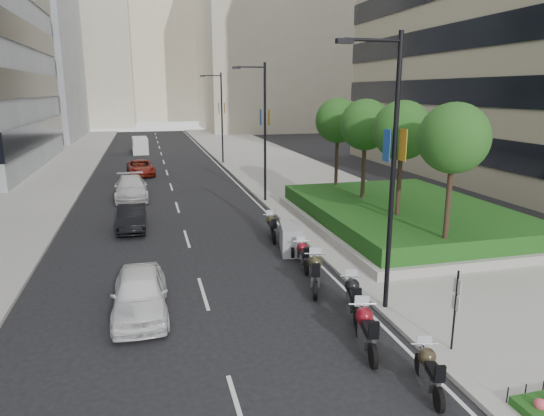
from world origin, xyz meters
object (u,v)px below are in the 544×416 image
object	(u,v)px
motorcycle_6	(272,227)
delivery_van	(140,146)
lamp_post_0	(389,162)
motorcycle_0	(429,371)
car_c	(131,188)
motorcycle_4	(303,255)
motorcycle_5	(290,239)
car_a	(140,293)
lamp_post_1	(263,126)
car_d	(141,168)
car_b	(132,217)
lamp_post_2	(220,113)
parking_sign	(455,306)
motorcycle_2	(353,297)
motorcycle_3	(315,273)
motorcycle_1	(366,330)

from	to	relation	value
motorcycle_6	delivery_van	bearing A→B (deg)	17.19
lamp_post_0	motorcycle_6	size ratio (longest dim) A/B	3.91
motorcycle_0	car_c	bearing A→B (deg)	31.59
motorcycle_4	motorcycle_5	xyz separation A→B (m)	(0.07, 2.07, 0.09)
car_a	lamp_post_1	bearing A→B (deg)	63.36
motorcycle_0	motorcycle_4	bearing A→B (deg)	16.51
car_c	car_d	world-z (taller)	car_c
car_b	car_d	bearing A→B (deg)	89.47
lamp_post_2	parking_sign	world-z (taller)	lamp_post_2
car_b	lamp_post_1	bearing A→B (deg)	29.56
lamp_post_0	motorcycle_5	xyz separation A→B (m)	(-1.19, 6.70, -4.42)
car_c	parking_sign	bearing A→B (deg)	-70.40
lamp_post_0	car_d	xyz separation A→B (m)	(-7.91, 30.14, -4.40)
parking_sign	motorcycle_6	bearing A→B (deg)	100.17
car_b	car_c	distance (m)	7.86
motorcycle_2	parking_sign	bearing A→B (deg)	-135.84
motorcycle_0	car_a	xyz separation A→B (m)	(-6.90, 6.16, 0.19)
motorcycle_3	delivery_van	distance (m)	44.23
motorcycle_0	motorcycle_2	bearing A→B (deg)	15.32
motorcycle_0	car_a	size ratio (longest dim) A/B	0.47
lamp_post_2	car_d	bearing A→B (deg)	-148.43
motorcycle_3	motorcycle_1	bearing A→B (deg)	-162.58
delivery_van	motorcycle_1	bearing A→B (deg)	-85.08
lamp_post_1	car_b	world-z (taller)	lamp_post_1
parking_sign	motorcycle_6	size ratio (longest dim) A/B	1.09
car_a	motorcycle_3	bearing A→B (deg)	5.72
motorcycle_0	delivery_van	size ratio (longest dim) A/B	0.46
car_a	car_d	distance (m)	28.35
motorcycle_1	motorcycle_3	xyz separation A→B (m)	(0.09, 4.54, 0.01)
motorcycle_3	motorcycle_6	distance (m)	6.59
lamp_post_1	motorcycle_3	size ratio (longest dim) A/B	3.80
motorcycle_0	motorcycle_5	distance (m)	11.07
lamp_post_1	motorcycle_0	size ratio (longest dim) A/B	4.40
motorcycle_2	motorcycle_6	size ratio (longest dim) A/B	0.98
motorcycle_4	car_b	distance (m)	10.52
car_a	car_d	bearing A→B (deg)	90.78
motorcycle_2	motorcycle_6	distance (m)	8.89
motorcycle_2	car_b	distance (m)	14.36
parking_sign	motorcycle_3	world-z (taller)	parking_sign
lamp_post_0	car_b	xyz separation A→B (m)	(-8.31, 12.43, -4.39)
lamp_post_0	motorcycle_3	size ratio (longest dim) A/B	3.80
motorcycle_1	motorcycle_5	xyz separation A→B (m)	(0.43, 8.89, 0.01)
lamp_post_1	car_b	bearing A→B (deg)	-151.19
lamp_post_0	motorcycle_3	distance (m)	5.23
lamp_post_2	car_a	bearing A→B (deg)	-103.29
lamp_post_2	delivery_van	xyz separation A→B (m)	(-8.01, 11.10, -4.20)
lamp_post_0	lamp_post_2	distance (m)	35.00
motorcycle_0	delivery_van	distance (m)	50.96
car_d	lamp_post_0	bearing A→B (deg)	-80.14
motorcycle_0	delivery_van	xyz separation A→B (m)	(-7.06, 50.47, 0.31)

